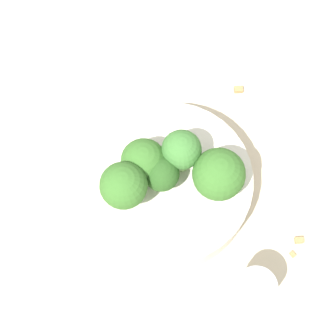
% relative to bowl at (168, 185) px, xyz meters
% --- Properties ---
extents(ground_plane, '(3.00, 3.00, 0.00)m').
position_rel_bowl_xyz_m(ground_plane, '(0.00, 0.00, -0.02)').
color(ground_plane, beige).
extents(bowl, '(0.17, 0.17, 0.04)m').
position_rel_bowl_xyz_m(bowl, '(0.00, 0.00, 0.00)').
color(bowl, silver).
rests_on(bowl, ground_plane).
extents(broccoli_floret_0, '(0.05, 0.05, 0.06)m').
position_rel_bowl_xyz_m(broccoli_floret_0, '(0.01, 0.05, 0.06)').
color(broccoli_floret_0, '#8EB770').
rests_on(broccoli_floret_0, bowl).
extents(broccoli_floret_1, '(0.05, 0.05, 0.06)m').
position_rel_bowl_xyz_m(broccoli_floret_1, '(-0.03, -0.04, 0.05)').
color(broccoli_floret_1, '#84AD66').
rests_on(broccoli_floret_1, bowl).
extents(broccoli_floret_2, '(0.04, 0.04, 0.06)m').
position_rel_bowl_xyz_m(broccoli_floret_2, '(0.01, -0.02, 0.05)').
color(broccoli_floret_2, '#84AD66').
rests_on(broccoli_floret_2, bowl).
extents(broccoli_floret_3, '(0.04, 0.04, 0.05)m').
position_rel_bowl_xyz_m(broccoli_floret_3, '(0.02, 0.01, 0.05)').
color(broccoli_floret_3, '#84AD66').
rests_on(broccoli_floret_3, bowl).
extents(broccoli_floret_4, '(0.04, 0.04, 0.04)m').
position_rel_bowl_xyz_m(broccoli_floret_4, '(-0.00, 0.01, 0.05)').
color(broccoli_floret_4, '#7A9E5B').
rests_on(broccoli_floret_4, bowl).
extents(pepper_shaker, '(0.04, 0.04, 0.06)m').
position_rel_bowl_xyz_m(pepper_shaker, '(-0.14, 0.00, 0.01)').
color(pepper_shaker, silver).
rests_on(pepper_shaker, ground_plane).
extents(almond_crumb_0, '(0.01, 0.00, 0.01)m').
position_rel_bowl_xyz_m(almond_crumb_0, '(-0.13, -0.06, -0.02)').
color(almond_crumb_0, '#AD7F4C').
rests_on(almond_crumb_0, ground_plane).
extents(almond_crumb_1, '(0.01, 0.01, 0.01)m').
position_rel_bowl_xyz_m(almond_crumb_1, '(-0.13, -0.08, -0.02)').
color(almond_crumb_1, '#AD7F4C').
rests_on(almond_crumb_1, ground_plane).
extents(almond_crumb_2, '(0.01, 0.01, 0.01)m').
position_rel_bowl_xyz_m(almond_crumb_2, '(0.05, -0.14, -0.02)').
color(almond_crumb_2, '#AD7F4C').
rests_on(almond_crumb_2, ground_plane).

